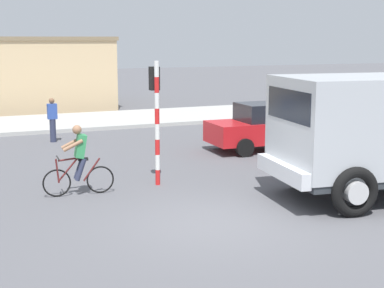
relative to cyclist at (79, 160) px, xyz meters
name	(u,v)px	position (x,y,z in m)	size (l,w,h in m)	color
ground_plane	(215,223)	(2.10, -3.28, -0.86)	(120.00, 120.00, 0.00)	#56565B
sidewalk_far	(67,122)	(2.10, 12.07, -0.78)	(80.00, 5.00, 0.16)	#ADADA8
cyclist	(79,160)	(0.00, 0.00, 0.00)	(1.73, 0.50, 1.72)	black
traffic_light_pole	(156,105)	(2.09, 0.26, 1.20)	(0.24, 0.43, 3.20)	red
car_red_near	(268,126)	(7.21, 3.30, -0.05)	(4.06, 1.99, 1.60)	red
pedestrian_near_kerb	(52,119)	(0.72, 7.68, -0.02)	(0.34, 0.22, 1.62)	#2D334C
building_mid_block	(27,72)	(1.49, 19.57, 1.06)	(8.27, 7.67, 3.83)	#D1B284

